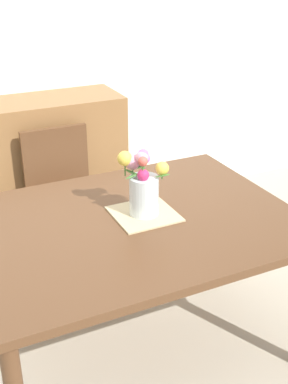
{
  "coord_description": "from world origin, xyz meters",
  "views": [
    {
      "loc": [
        -0.84,
        -1.89,
        1.88
      ],
      "look_at": [
        0.07,
        0.02,
        0.86
      ],
      "focal_mm": 47.03,
      "sensor_mm": 36.0,
      "label": 1
    }
  ],
  "objects": [
    {
      "name": "back_wall",
      "position": [
        0.0,
        1.6,
        1.4
      ],
      "size": [
        7.0,
        0.1,
        2.8
      ],
      "primitive_type": "cube",
      "color": "silver",
      "rests_on": "ground_plane"
    },
    {
      "name": "flower_vase",
      "position": [
        0.07,
        0.03,
        0.9
      ],
      "size": [
        0.21,
        0.19,
        0.31
      ],
      "color": "silver",
      "rests_on": "placemat"
    },
    {
      "name": "dining_table",
      "position": [
        0.0,
        0.0,
        0.66
      ],
      "size": [
        1.54,
        1.15,
        0.74
      ],
      "color": "brown",
      "rests_on": "ground_plane"
    },
    {
      "name": "placemat",
      "position": [
        0.07,
        0.02,
        0.75
      ],
      "size": [
        0.29,
        0.29,
        0.01
      ],
      "primitive_type": "cube",
      "color": "#CCB789",
      "rests_on": "dining_table"
    },
    {
      "name": "dresser",
      "position": [
        -0.22,
        1.33,
        0.5
      ],
      "size": [
        1.4,
        0.47,
        1.0
      ],
      "color": "olive",
      "rests_on": "ground_plane"
    },
    {
      "name": "chair_far",
      "position": [
        -0.07,
        0.91,
        0.52
      ],
      "size": [
        0.42,
        0.42,
        0.9
      ],
      "rotation": [
        0.0,
        0.0,
        3.14
      ],
      "color": "brown",
      "rests_on": "ground_plane"
    },
    {
      "name": "ground_plane",
      "position": [
        0.0,
        0.0,
        0.0
      ],
      "size": [
        12.0,
        12.0,
        0.0
      ],
      "primitive_type": "plane",
      "color": "#B7AD99"
    }
  ]
}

